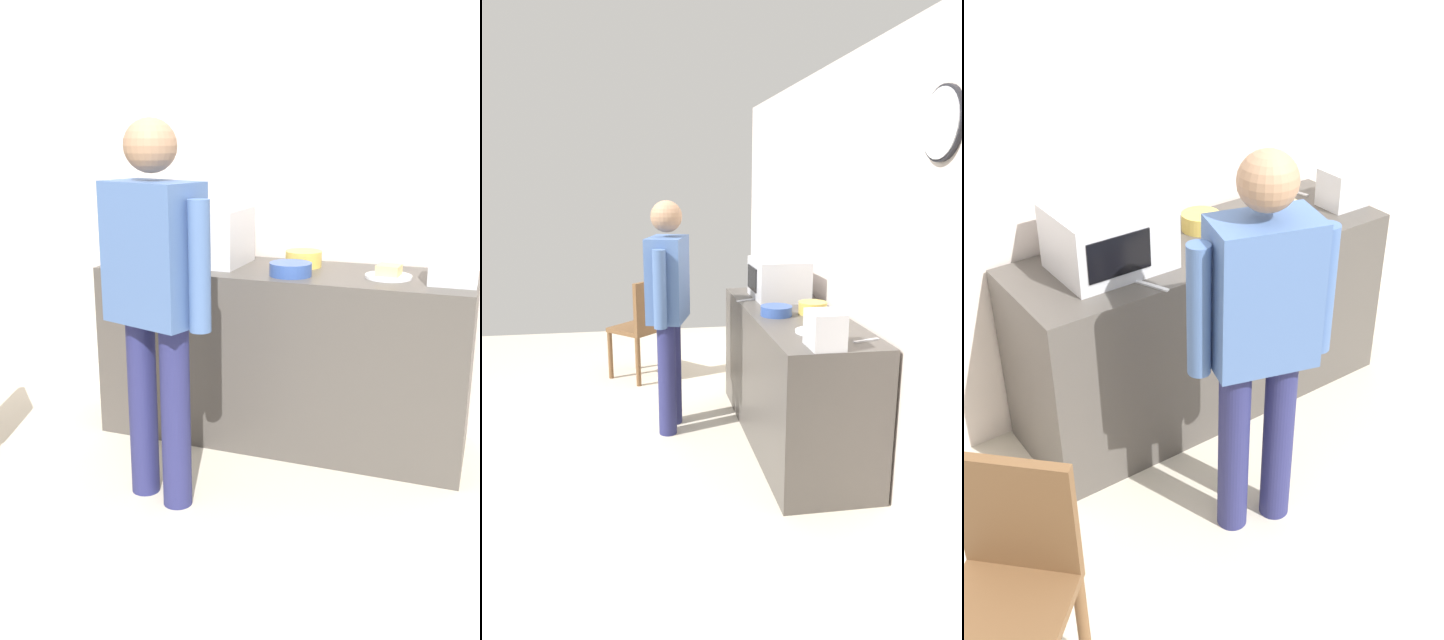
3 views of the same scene
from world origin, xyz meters
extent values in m
plane|color=beige|center=(0.00, 0.00, 0.00)|extent=(6.00, 6.00, 0.00)
cube|color=silver|center=(0.00, 1.60, 1.30)|extent=(5.40, 0.10, 2.60)
cube|color=#4C4742|center=(0.27, 1.22, 0.47)|extent=(1.92, 0.62, 0.93)
cube|color=silver|center=(-0.22, 1.24, 1.08)|extent=(0.50, 0.38, 0.30)
cube|color=black|center=(-0.28, 1.04, 1.08)|extent=(0.30, 0.01, 0.18)
cylinder|color=white|center=(0.80, 1.19, 0.94)|extent=(0.23, 0.23, 0.01)
cube|color=#DCBF78|center=(0.80, 1.19, 0.97)|extent=(0.12, 0.12, 0.05)
cylinder|color=#33519E|center=(0.34, 1.08, 0.97)|extent=(0.21, 0.21, 0.07)
cylinder|color=gold|center=(0.33, 1.33, 0.98)|extent=(0.19, 0.19, 0.08)
cube|color=silver|center=(1.11, 1.15, 1.03)|extent=(0.22, 0.18, 0.20)
cube|color=silver|center=(1.03, 1.42, 0.94)|extent=(0.07, 0.17, 0.01)
cube|color=silver|center=(-0.17, 0.98, 0.94)|extent=(0.09, 0.16, 0.01)
cylinder|color=navy|center=(0.04, 0.35, 0.42)|extent=(0.13, 0.13, 0.84)
cylinder|color=navy|center=(-0.15, 0.41, 0.42)|extent=(0.13, 0.13, 0.84)
cube|color=#47669E|center=(-0.05, 0.38, 1.13)|extent=(0.45, 0.34, 0.59)
cylinder|color=#47669E|center=(0.19, 0.31, 1.10)|extent=(0.09, 0.09, 0.53)
cylinder|color=#47669E|center=(-0.29, 0.45, 1.10)|extent=(0.09, 0.09, 0.53)
sphere|color=#A37A5B|center=(-0.05, 0.38, 1.57)|extent=(0.22, 0.22, 0.22)
camera|label=1|loc=(1.29, -2.16, 1.62)|focal=38.68mm
camera|label=2|loc=(3.97, 0.12, 1.82)|focal=32.20mm
camera|label=3|loc=(-1.67, -1.50, 2.53)|focal=43.24mm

